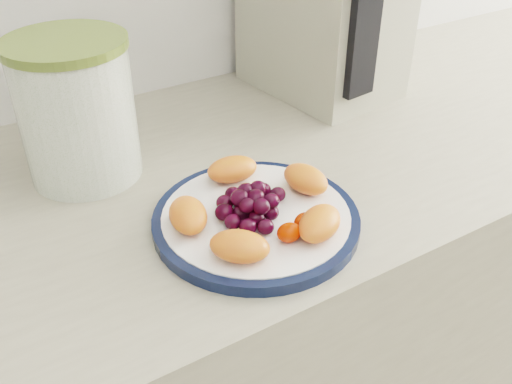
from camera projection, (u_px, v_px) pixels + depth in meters
counter at (243, 359)px, 1.10m from camera, size 3.50×0.60×0.90m
cabinet_face at (243, 369)px, 1.12m from camera, size 3.48×0.58×0.84m
plate_rim at (256, 220)px, 0.72m from camera, size 0.26×0.26×0.01m
plate_face at (256, 219)px, 0.72m from camera, size 0.24×0.24×0.02m
canister at (78, 114)px, 0.77m from camera, size 0.18×0.18×0.19m
canister_lid at (64, 43)px, 0.72m from camera, size 0.19×0.19×0.01m
appliance_panel at (365, 19)px, 0.86m from camera, size 0.06×0.03×0.25m
fruit_plate at (257, 205)px, 0.70m from camera, size 0.22×0.22×0.04m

